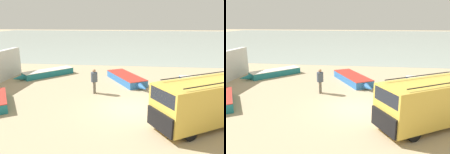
% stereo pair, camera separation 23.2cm
% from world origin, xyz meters
% --- Properties ---
extents(ground_plane, '(200.00, 200.00, 0.00)m').
position_xyz_m(ground_plane, '(0.00, 0.00, 0.00)').
color(ground_plane, tan).
extents(sea_water, '(120.00, 80.00, 0.01)m').
position_xyz_m(sea_water, '(0.00, 52.00, 0.00)').
color(sea_water, '#99A89E').
rests_on(sea_water, ground_plane).
extents(parked_van, '(5.28, 4.18, 2.36)m').
position_xyz_m(parked_van, '(3.39, -1.67, 1.23)').
color(parked_van, gold).
rests_on(parked_van, ground_plane).
extents(fishing_rowboat_0, '(4.31, 4.66, 0.57)m').
position_xyz_m(fishing_rowboat_0, '(-7.94, 6.65, 0.29)').
color(fishing_rowboat_0, '#1E757F').
rests_on(fishing_rowboat_0, ground_plane).
extents(fishing_rowboat_1, '(4.21, 1.55, 0.50)m').
position_xyz_m(fishing_rowboat_1, '(5.63, 5.95, 0.25)').
color(fishing_rowboat_1, '#234CA3').
rests_on(fishing_rowboat_1, ground_plane).
extents(fishing_rowboat_3, '(3.60, 5.24, 0.59)m').
position_xyz_m(fishing_rowboat_3, '(-0.60, 5.54, 0.29)').
color(fishing_rowboat_3, '#2D66AD').
rests_on(fishing_rowboat_3, ground_plane).
extents(fisherman_1, '(0.45, 0.45, 1.72)m').
position_xyz_m(fisherman_1, '(-2.70, 2.48, 1.03)').
color(fisherman_1, '#5B564C').
rests_on(fisherman_1, ground_plane).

